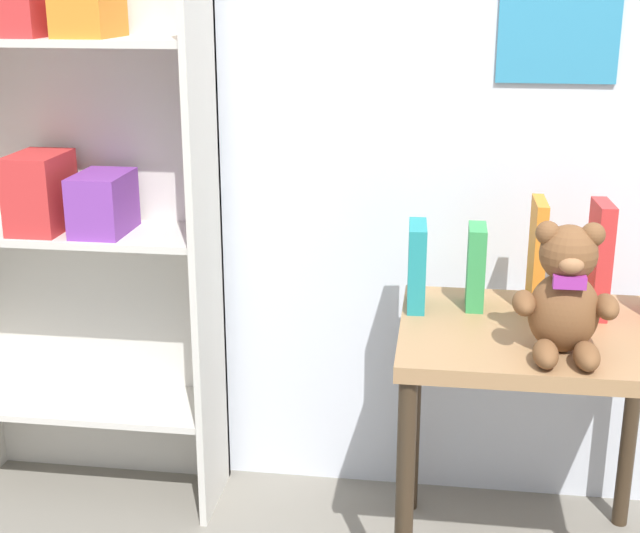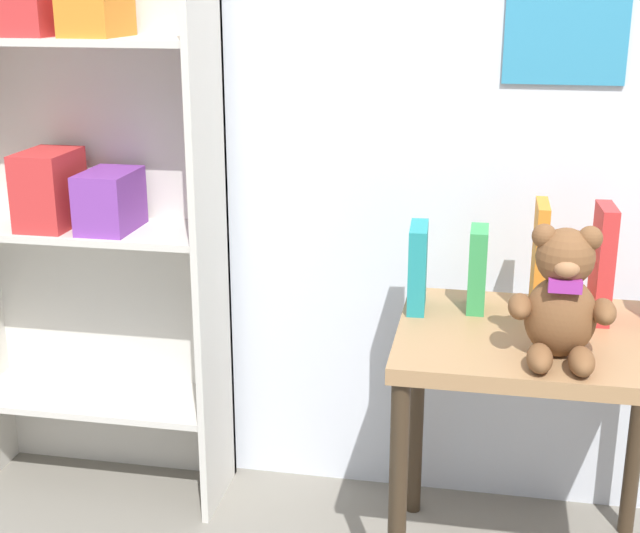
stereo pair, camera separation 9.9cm
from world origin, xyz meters
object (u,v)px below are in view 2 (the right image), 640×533
object	(u,v)px
book_standing_orange	(539,259)
book_standing_teal	(418,267)
teddy_bear	(562,299)
book_standing_green	(478,269)
bookshelf_side	(88,195)
book_standing_red	(602,263)
display_table	(534,372)

from	to	relation	value
book_standing_orange	book_standing_teal	bearing A→B (deg)	-176.40
teddy_bear	book_standing_orange	bearing A→B (deg)	97.56
book_standing_green	bookshelf_side	bearing A→B (deg)	174.35
book_standing_red	book_standing_orange	bearing A→B (deg)	170.89
book_standing_teal	book_standing_orange	world-z (taller)	book_standing_orange
book_standing_orange	teddy_bear	bearing A→B (deg)	-82.88
bookshelf_side	display_table	size ratio (longest dim) A/B	2.40
book_standing_red	book_standing_green	bearing A→B (deg)	174.18
book_standing_green	book_standing_red	world-z (taller)	book_standing_red
bookshelf_side	book_standing_red	size ratio (longest dim) A/B	5.64
bookshelf_side	teddy_bear	bearing A→B (deg)	-17.12
bookshelf_side	book_standing_teal	distance (m)	0.89
display_table	book_standing_teal	size ratio (longest dim) A/B	3.11
teddy_bear	book_standing_red	bearing A→B (deg)	67.30
teddy_bear	book_standing_green	distance (m)	0.32
bookshelf_side	book_standing_red	bearing A→B (deg)	-5.25
book_standing_green	book_standing_red	distance (m)	0.28
teddy_bear	book_standing_orange	distance (m)	0.26
book_standing_orange	book_standing_red	distance (m)	0.14
teddy_bear	book_standing_orange	xyz separation A→B (m)	(-0.03, 0.26, 0.00)
book_standing_orange	book_standing_red	xyz separation A→B (m)	(0.14, -0.02, 0.00)
book_standing_green	book_standing_orange	world-z (taller)	book_standing_orange
book_standing_green	book_standing_orange	bearing A→B (deg)	0.33
display_table	book_standing_red	distance (m)	0.29
book_standing_teal	book_standing_green	distance (m)	0.14
book_standing_teal	teddy_bear	bearing A→B (deg)	-40.66
book_standing_green	book_standing_red	xyz separation A→B (m)	(0.28, -0.02, 0.03)
book_standing_teal	book_standing_orange	distance (m)	0.28
teddy_bear	book_standing_red	xyz separation A→B (m)	(0.10, 0.25, 0.01)
bookshelf_side	display_table	distance (m)	1.21
book_standing_green	teddy_bear	bearing A→B (deg)	-56.42
bookshelf_side	teddy_bear	world-z (taller)	bookshelf_side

